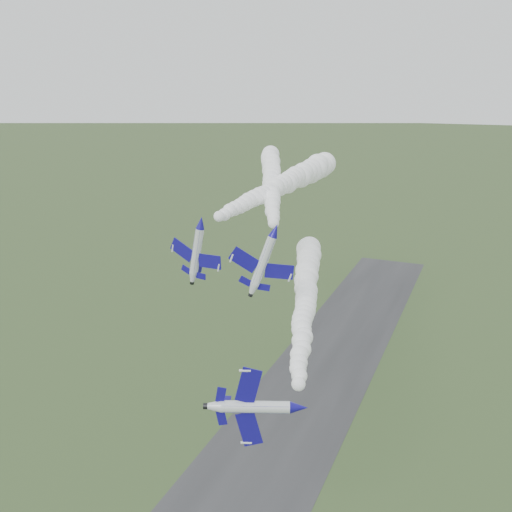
% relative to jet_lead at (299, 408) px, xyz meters
% --- Properties ---
extents(runway, '(24.00, 260.00, 0.04)m').
position_rel_jet_lead_xyz_m(runway, '(-15.40, 31.12, -30.33)').
color(runway, '#2E2E30').
rests_on(runway, ground).
extents(jet_lead, '(5.49, 11.92, 10.19)m').
position_rel_jet_lead_xyz_m(jet_lead, '(0.00, 0.00, 0.00)').
color(jet_lead, silver).
extents(smoke_trail_jet_lead, '(25.04, 57.04, 4.91)m').
position_rel_jet_lead_xyz_m(smoke_trail_jet_lead, '(-9.58, 31.13, 1.22)').
color(smoke_trail_jet_lead, white).
extents(jet_pair_left, '(9.94, 12.02, 3.41)m').
position_rel_jet_lead_xyz_m(jet_pair_left, '(-24.25, 21.78, 15.16)').
color(jet_pair_left, silver).
extents(smoke_trail_jet_pair_left, '(12.30, 53.42, 5.36)m').
position_rel_jet_lead_xyz_m(smoke_trail_jet_pair_left, '(-21.60, 50.92, 16.62)').
color(smoke_trail_jet_pair_left, white).
extents(jet_pair_right, '(9.68, 11.72, 4.10)m').
position_rel_jet_lead_xyz_m(jet_pair_right, '(-11.67, 22.01, 15.07)').
color(jet_pair_right, silver).
extents(smoke_trail_jet_pair_right, '(32.36, 63.30, 4.65)m').
position_rel_jet_lead_xyz_m(smoke_trail_jet_pair_right, '(-25.67, 56.18, 16.76)').
color(smoke_trail_jet_pair_right, white).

